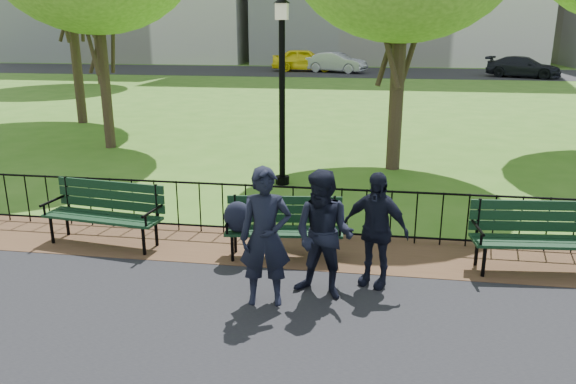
% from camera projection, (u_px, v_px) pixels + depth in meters
% --- Properties ---
extents(ground, '(120.00, 120.00, 0.00)m').
position_uv_depth(ground, '(316.00, 294.00, 7.46)').
color(ground, '#36641A').
extents(dirt_strip, '(60.00, 1.60, 0.01)m').
position_uv_depth(dirt_strip, '(326.00, 250.00, 8.87)').
color(dirt_strip, '#3D2B19').
rests_on(dirt_strip, ground).
extents(far_street, '(70.00, 9.00, 0.01)m').
position_uv_depth(far_street, '(367.00, 72.00, 40.55)').
color(far_street, black).
rests_on(far_street, ground).
extents(iron_fence, '(24.06, 0.06, 1.00)m').
position_uv_depth(iron_fence, '(329.00, 211.00, 9.20)').
color(iron_fence, black).
rests_on(iron_fence, ground).
extents(park_bench_main, '(1.81, 0.74, 1.00)m').
position_uv_depth(park_bench_main, '(262.00, 219.00, 8.43)').
color(park_bench_main, black).
rests_on(park_bench_main, ground).
extents(park_bench_left_a, '(1.99, 0.85, 1.10)m').
position_uv_depth(park_bench_left_a, '(106.00, 206.00, 9.02)').
color(park_bench_left_a, black).
rests_on(park_bench_left_a, ground).
extents(park_bench_right_a, '(1.99, 0.78, 1.10)m').
position_uv_depth(park_bench_right_a, '(540.00, 229.00, 8.02)').
color(park_bench_right_a, black).
rests_on(park_bench_right_a, ground).
extents(lamppost, '(0.36, 0.36, 3.97)m').
position_uv_depth(lamppost, '(282.00, 86.00, 11.94)').
color(lamppost, black).
rests_on(lamppost, ground).
extents(person_left, '(0.71, 0.52, 1.79)m').
position_uv_depth(person_left, '(266.00, 237.00, 6.98)').
color(person_left, black).
rests_on(person_left, asphalt_path).
extents(person_mid, '(0.91, 0.65, 1.70)m').
position_uv_depth(person_mid, '(324.00, 235.00, 7.17)').
color(person_mid, black).
rests_on(person_mid, asphalt_path).
extents(person_right, '(1.01, 0.71, 1.59)m').
position_uv_depth(person_right, '(375.00, 229.00, 7.52)').
color(person_right, black).
rests_on(person_right, asphalt_path).
extents(taxi, '(4.83, 2.05, 1.63)m').
position_uv_depth(taxi, '(305.00, 60.00, 41.20)').
color(taxi, yellow).
rests_on(taxi, far_street).
extents(sedan_silver, '(4.58, 2.84, 1.42)m').
position_uv_depth(sedan_silver, '(336.00, 62.00, 40.15)').
color(sedan_silver, '#9D9FA4').
rests_on(sedan_silver, far_street).
extents(sedan_dark, '(4.98, 3.62, 1.34)m').
position_uv_depth(sedan_dark, '(523.00, 67.00, 36.55)').
color(sedan_dark, black).
rests_on(sedan_dark, far_street).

